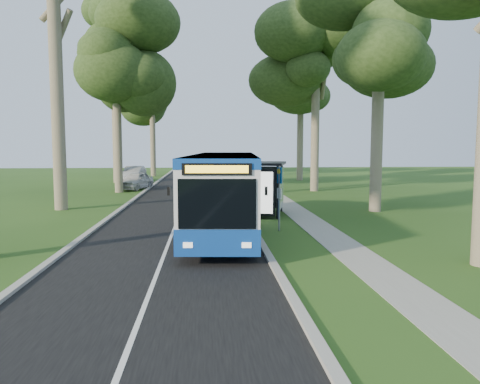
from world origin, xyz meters
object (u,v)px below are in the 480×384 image
(bus, at_px, (224,192))
(litter_bin, at_px, (253,203))
(bus_shelter, at_px, (271,178))
(car_white, at_px, (135,181))
(bus_stop_sign, at_px, (279,191))
(car_silver, at_px, (134,174))

(bus, xyz_separation_m, litter_bin, (1.89, 6.66, -1.30))
(bus, height_order, bus_shelter, bus)
(bus_shelter, xyz_separation_m, car_white, (-9.43, 15.78, -1.25))
(bus_stop_sign, relative_size, litter_bin, 3.40)
(bus_shelter, relative_size, car_white, 0.82)
(bus_stop_sign, distance_m, litter_bin, 6.92)
(bus, distance_m, bus_stop_sign, 2.39)
(bus_stop_sign, height_order, car_white, bus_stop_sign)
(car_white, bearing_deg, litter_bin, -39.98)
(litter_bin, relative_size, car_silver, 0.17)
(bus, height_order, bus_stop_sign, bus)
(car_white, bearing_deg, bus, -54.28)
(bus_shelter, distance_m, car_silver, 26.87)
(car_silver, bearing_deg, bus, -70.58)
(bus_shelter, bearing_deg, car_white, 134.42)
(bus_stop_sign, relative_size, car_white, 0.64)
(bus_stop_sign, bearing_deg, bus_shelter, 67.83)
(bus_shelter, xyz_separation_m, litter_bin, (-0.74, 2.43, -1.59))
(litter_bin, height_order, car_silver, car_silver)
(litter_bin, height_order, car_white, car_white)
(bus_shelter, relative_size, car_silver, 0.74)
(bus, distance_m, car_silver, 29.94)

